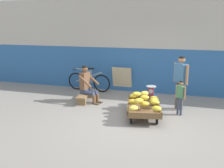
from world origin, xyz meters
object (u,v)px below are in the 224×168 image
Objects in this scene: shopping_bag at (146,106)px; banana_cart at (143,108)px; low_bench at (85,95)px; vendor_seated at (87,84)px; weighing_scale at (151,91)px; customer_child at (180,94)px; sign_board at (122,79)px; plastic_crate at (151,100)px; bicycle_near_left at (89,81)px; customer_adult at (181,77)px.

banana_cart is at bearing -90.68° from shopping_bag.
vendor_seated is (0.08, -0.02, 0.37)m from low_bench.
customer_child reaches higher than weighing_scale.
vendor_seated is at bearing -115.80° from sign_board.
plastic_crate reaches higher than shopping_bag.
vendor_seated is 2.83m from customer_child.
sign_board is at bearing 61.32° from low_bench.
banana_cart is at bearing -22.07° from low_bench.
customer_adult is (3.21, -1.15, 0.60)m from bicycle_near_left.
weighing_scale is (0.07, 0.98, 0.21)m from banana_cart.
weighing_scale reaches higher than shopping_bag.
shopping_bag is at bearing -97.41° from weighing_scale.
low_bench reaches higher than shopping_bag.
sign_board is at bearing 132.64° from plastic_crate.
customer_child is (0.85, -0.60, 0.43)m from plastic_crate.
customer_adult is 1.63× the size of customer_child.
sign_board is at bearing 122.80° from shopping_bag.
weighing_scale reaches higher than plastic_crate.
vendor_seated is 1.30m from bicycle_near_left.
shopping_bag is at bearing -159.63° from customer_adult.
bicycle_near_left is at bearing 160.25° from customer_adult.
low_bench is 2.94m from customer_child.
vendor_seated is 3.80× the size of weighing_scale.
customer_adult is at bearing 1.29° from vendor_seated.
banana_cart reaches higher than plastic_crate.
vendor_seated is at bearing 157.62° from banana_cart.
sign_board reaches higher than banana_cart.
bicycle_near_left is 1.76× the size of customer_child.
bicycle_near_left is 1.88× the size of sign_board.
customer_child is (3.23, -1.61, 0.23)m from bicycle_near_left.
weighing_scale is at bearing 82.59° from shopping_bag.
weighing_scale reaches higher than low_bench.
sign_board is 0.58× the size of customer_adult.
sign_board is at bearing 132.62° from weighing_scale.
customer_adult reaches higher than weighing_scale.
plastic_crate is (1.95, 0.21, -0.42)m from vendor_seated.
banana_cart is 1.42m from customer_adult.
customer_adult is at bearing -9.88° from plastic_crate.
vendor_seated is 1.97m from weighing_scale.
bicycle_near_left is at bearing -164.97° from sign_board.
sign_board is (-1.15, 2.30, 0.20)m from banana_cart.
low_bench is 1.25m from bicycle_near_left.
vendor_seated is 1.29× the size of sign_board.
low_bench is 0.38m from vendor_seated.
customer_adult is at bearing -19.75° from bicycle_near_left.
sign_board is 2.16m from shopping_bag.
plastic_crate is at bearing 86.08° from banana_cart.
plastic_crate is at bearing 90.00° from weighing_scale.
customer_adult reaches higher than vendor_seated.
plastic_crate is (0.07, 0.98, -0.09)m from banana_cart.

